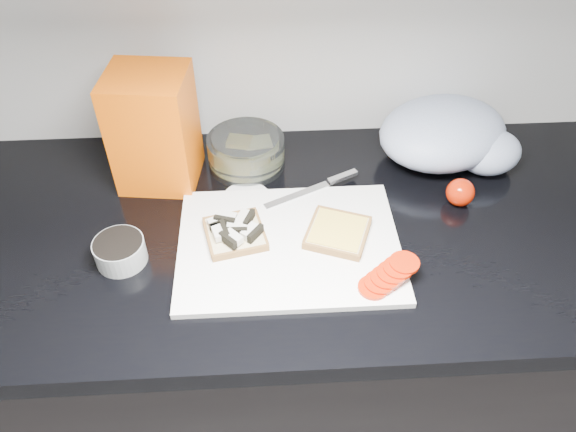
{
  "coord_description": "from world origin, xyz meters",
  "views": [
    {
      "loc": [
        -0.06,
        0.43,
        1.65
      ],
      "look_at": [
        -0.02,
        1.16,
        0.95
      ],
      "focal_mm": 35.0,
      "sensor_mm": 36.0,
      "label": 1
    }
  ],
  "objects_px": {
    "cutting_board": "(289,245)",
    "bread_bag": "(154,129)",
    "glass_bowl": "(246,152)",
    "steel_canister": "(174,114)"
  },
  "relations": [
    {
      "from": "glass_bowl",
      "to": "steel_canister",
      "type": "xyz_separation_m",
      "value": [
        -0.15,
        0.05,
        0.07
      ]
    },
    {
      "from": "glass_bowl",
      "to": "cutting_board",
      "type": "bearing_deg",
      "value": -73.13
    },
    {
      "from": "glass_bowl",
      "to": "bread_bag",
      "type": "height_order",
      "value": "bread_bag"
    },
    {
      "from": "cutting_board",
      "to": "glass_bowl",
      "type": "relative_size",
      "value": 2.48
    },
    {
      "from": "cutting_board",
      "to": "bread_bag",
      "type": "distance_m",
      "value": 0.35
    },
    {
      "from": "bread_bag",
      "to": "cutting_board",
      "type": "bearing_deg",
      "value": -34.02
    },
    {
      "from": "cutting_board",
      "to": "steel_canister",
      "type": "distance_m",
      "value": 0.38
    },
    {
      "from": "glass_bowl",
      "to": "steel_canister",
      "type": "height_order",
      "value": "steel_canister"
    },
    {
      "from": "cutting_board",
      "to": "glass_bowl",
      "type": "distance_m",
      "value": 0.26
    },
    {
      "from": "cutting_board",
      "to": "steel_canister",
      "type": "bearing_deg",
      "value": 126.79
    }
  ]
}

